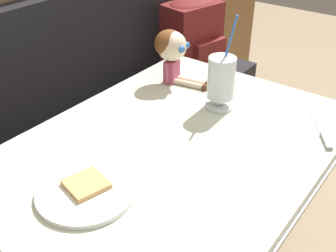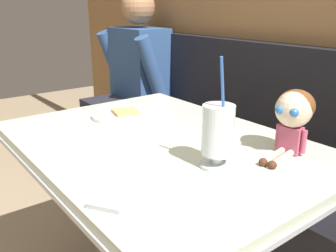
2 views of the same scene
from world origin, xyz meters
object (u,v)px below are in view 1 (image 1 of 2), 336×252
(milkshake_glass, at_px, (221,81))
(seated_doll, at_px, (172,49))
(backpack, at_px, (192,35))
(toast_plate, at_px, (86,190))
(butter_knife, at_px, (324,135))

(milkshake_glass, height_order, seated_doll, milkshake_glass)
(milkshake_glass, relative_size, backpack, 0.78)
(seated_doll, xyz_separation_m, backpack, (0.66, 0.35, -0.21))
(seated_doll, bearing_deg, milkshake_glass, -104.67)
(toast_plate, relative_size, seated_doll, 1.10)
(butter_knife, height_order, seated_doll, seated_doll)
(backpack, bearing_deg, milkshake_glass, -140.37)
(butter_knife, bearing_deg, milkshake_glass, 96.38)
(seated_doll, distance_m, backpack, 0.77)
(seated_doll, height_order, backpack, seated_doll)
(toast_plate, bearing_deg, milkshake_glass, -3.75)
(butter_knife, height_order, backpack, backpack)
(seated_doll, bearing_deg, butter_knife, -92.59)
(butter_knife, relative_size, seated_doll, 0.92)
(toast_plate, xyz_separation_m, seated_doll, (0.64, 0.21, 0.12))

